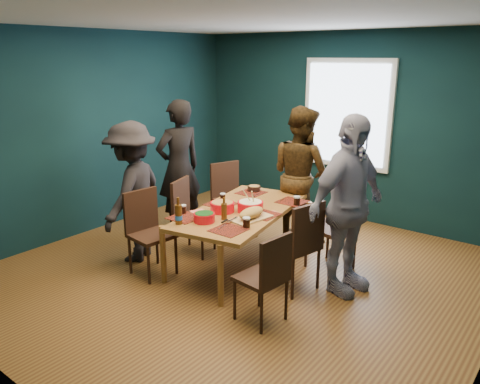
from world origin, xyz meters
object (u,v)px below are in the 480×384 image
Objects in this scene: chair_left_far at (229,192)px; person_far_left at (179,168)px; bowl_herbs at (204,217)px; person_near_left at (133,192)px; chair_right_far at (339,222)px; bowl_dumpling at (250,206)px; bowl_salad at (222,206)px; person_right at (348,206)px; chair_left_near at (147,226)px; chair_left_mid at (188,211)px; person_back at (301,175)px; chair_right_mid at (300,240)px; dining_table at (241,215)px; cutting_board at (251,214)px; chair_right_near at (268,273)px.

person_far_left reaches higher than chair_left_far.
person_near_left is at bearing -177.90° from bowl_herbs.
chair_right_far reaches higher than bowl_dumpling.
chair_right_far is 2.39m from person_near_left.
person_far_left reaches higher than bowl_dumpling.
person_right is at bearing 16.92° from bowl_salad.
chair_left_near is 3.49× the size of bowl_salad.
chair_left_mid is at bearing -147.50° from chair_right_far.
chair_left_near is at bearing 47.21° from person_near_left.
bowl_herbs is at bearing 70.31° from person_near_left.
person_far_left reaches higher than person_back.
person_back is (-0.75, 1.24, 0.32)m from chair_right_mid.
dining_table is 1.07× the size of person_right.
person_back is at bearing 92.31° from bowl_dumpling.
dining_table is at bearing 155.59° from cutting_board.
chair_left_near is 1.71m from chair_right_mid.
cutting_board reaches higher than bowl_herbs.
person_right is at bearing -0.60° from dining_table.
chair_right_mid is at bearing 142.84° from person_right.
person_back is 1.45m from person_right.
person_right is at bearing 33.66° from chair_left_near.
chair_right_mid is 0.74m from bowl_dumpling.
chair_left_near is 3.27× the size of bowl_dumpling.
chair_left_far is 1.49m from cutting_board.
person_near_left is (0.19, -0.96, -0.08)m from person_far_left.
bowl_dumpling is at bearing 141.86° from chair_right_near.
person_right is (0.35, 0.31, 0.36)m from chair_right_mid.
bowl_herbs is at bearing -106.20° from dining_table.
person_back is 6.13× the size of bowl_dumpling.
cutting_board is (1.05, -0.12, 0.21)m from chair_left_mid.
person_far_left reaches higher than chair_left_near.
chair_right_near is 2.58m from person_far_left.
bowl_salad is at bearing -34.25° from chair_left_far.
bowl_herbs is (-1.24, -0.77, -0.17)m from person_right.
person_far_left is 3.13× the size of cutting_board.
bowl_dumpling is 0.25m from cutting_board.
chair_left_mid is 1.52m from person_back.
cutting_board is (-0.90, -0.40, -0.17)m from person_right.
bowl_herbs reaches higher than dining_table.
bowl_dumpling is 0.59m from bowl_herbs.
bowl_salad is (1.02, 0.41, -0.07)m from person_near_left.
bowl_herbs is 0.50m from cutting_board.
person_back reaches higher than chair_right_near.
chair_left_mid is at bearing 174.70° from dining_table.
cutting_board is (1.43, 0.40, -0.08)m from person_near_left.
person_far_left is 6.76× the size of bowl_salad.
dining_table is at bearing 146.10° from chair_right_near.
person_right is (1.95, 0.28, 0.38)m from chair_left_mid.
person_near_left reaches higher than dining_table.
chair_right_mid is at bearing 137.53° from person_back.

